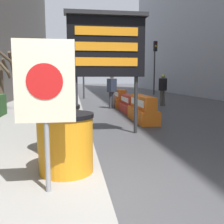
{
  "coord_description": "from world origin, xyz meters",
  "views": [
    {
      "loc": [
        -0.4,
        -2.97,
        1.51
      ],
      "look_at": [
        1.06,
        6.82,
        0.2
      ],
      "focal_mm": 42.0,
      "sensor_mm": 36.0,
      "label": 1
    }
  ],
  "objects_px": {
    "traffic_light_far_side": "(155,57)",
    "pedestrian_passerby": "(163,87)",
    "message_board": "(106,47)",
    "barrel_drum_foreground": "(66,143)",
    "traffic_light_near_curb": "(83,58)",
    "jersey_barrier_orange_far": "(120,99)",
    "traffic_cone_near": "(114,98)",
    "jersey_barrier_red_striped": "(128,105)",
    "jersey_barrier_orange_near": "(142,110)",
    "pedestrian_worker": "(112,88)",
    "warning_sign": "(45,90)",
    "barrel_drum_middle": "(58,128)"
  },
  "relations": [
    {
      "from": "traffic_cone_near",
      "to": "pedestrian_worker",
      "type": "bearing_deg",
      "value": -103.53
    },
    {
      "from": "jersey_barrier_orange_far",
      "to": "traffic_light_near_curb",
      "type": "bearing_deg",
      "value": 106.19
    },
    {
      "from": "barrel_drum_foreground",
      "to": "pedestrian_worker",
      "type": "distance_m",
      "value": 9.08
    },
    {
      "from": "jersey_barrier_orange_near",
      "to": "pedestrian_worker",
      "type": "bearing_deg",
      "value": 97.38
    },
    {
      "from": "jersey_barrier_red_striped",
      "to": "barrel_drum_foreground",
      "type": "bearing_deg",
      "value": -108.61
    },
    {
      "from": "traffic_light_far_side",
      "to": "pedestrian_passerby",
      "type": "relative_size",
      "value": 2.71
    },
    {
      "from": "message_board",
      "to": "barrel_drum_foreground",
      "type": "bearing_deg",
      "value": -107.6
    },
    {
      "from": "jersey_barrier_red_striped",
      "to": "jersey_barrier_orange_far",
      "type": "relative_size",
      "value": 1.13
    },
    {
      "from": "warning_sign",
      "to": "traffic_light_far_side",
      "type": "relative_size",
      "value": 0.39
    },
    {
      "from": "traffic_light_near_curb",
      "to": "pedestrian_worker",
      "type": "bearing_deg",
      "value": -79.86
    },
    {
      "from": "warning_sign",
      "to": "traffic_light_far_side",
      "type": "xyz_separation_m",
      "value": [
        7.32,
        18.98,
        1.92
      ]
    },
    {
      "from": "barrel_drum_foreground",
      "to": "pedestrian_worker",
      "type": "xyz_separation_m",
      "value": [
        1.98,
        8.85,
        0.42
      ]
    },
    {
      "from": "message_board",
      "to": "jersey_barrier_orange_near",
      "type": "distance_m",
      "value": 3.07
    },
    {
      "from": "message_board",
      "to": "pedestrian_passerby",
      "type": "relative_size",
      "value": 1.87
    },
    {
      "from": "message_board",
      "to": "traffic_light_far_side",
      "type": "xyz_separation_m",
      "value": [
        6.14,
        15.21,
        0.98
      ]
    },
    {
      "from": "jersey_barrier_orange_far",
      "to": "traffic_cone_near",
      "type": "height_order",
      "value": "jersey_barrier_orange_far"
    },
    {
      "from": "jersey_barrier_red_striped",
      "to": "jersey_barrier_orange_far",
      "type": "height_order",
      "value": "jersey_barrier_orange_far"
    },
    {
      "from": "barrel_drum_foreground",
      "to": "traffic_cone_near",
      "type": "height_order",
      "value": "barrel_drum_foreground"
    },
    {
      "from": "barrel_drum_foreground",
      "to": "warning_sign",
      "type": "distance_m",
      "value": 1.05
    },
    {
      "from": "jersey_barrier_orange_far",
      "to": "barrel_drum_middle",
      "type": "bearing_deg",
      "value": -107.55
    },
    {
      "from": "warning_sign",
      "to": "jersey_barrier_orange_far",
      "type": "height_order",
      "value": "warning_sign"
    },
    {
      "from": "barrel_drum_middle",
      "to": "pedestrian_worker",
      "type": "xyz_separation_m",
      "value": [
        2.15,
        7.73,
        0.42
      ]
    },
    {
      "from": "message_board",
      "to": "traffic_cone_near",
      "type": "bearing_deg",
      "value": 79.42
    },
    {
      "from": "jersey_barrier_red_striped",
      "to": "pedestrian_passerby",
      "type": "xyz_separation_m",
      "value": [
        2.38,
        2.33,
        0.66
      ]
    },
    {
      "from": "jersey_barrier_orange_near",
      "to": "barrel_drum_foreground",
      "type": "bearing_deg",
      "value": -116.47
    },
    {
      "from": "traffic_light_far_side",
      "to": "jersey_barrier_orange_near",
      "type": "bearing_deg",
      "value": -109.19
    },
    {
      "from": "pedestrian_passerby",
      "to": "traffic_light_far_side",
      "type": "bearing_deg",
      "value": -147.6
    },
    {
      "from": "message_board",
      "to": "jersey_barrier_orange_far",
      "type": "relative_size",
      "value": 1.84
    },
    {
      "from": "traffic_light_near_curb",
      "to": "pedestrian_worker",
      "type": "xyz_separation_m",
      "value": [
        1.11,
        -6.18,
        -1.86
      ]
    },
    {
      "from": "traffic_light_near_curb",
      "to": "barrel_drum_middle",
      "type": "bearing_deg",
      "value": -94.3
    },
    {
      "from": "barrel_drum_foreground",
      "to": "message_board",
      "type": "bearing_deg",
      "value": 72.4
    },
    {
      "from": "barrel_drum_middle",
      "to": "pedestrian_passerby",
      "type": "distance_m",
      "value": 9.96
    },
    {
      "from": "barrel_drum_foreground",
      "to": "traffic_cone_near",
      "type": "bearing_deg",
      "value": 77.24
    },
    {
      "from": "traffic_light_near_curb",
      "to": "barrel_drum_foreground",
      "type": "bearing_deg",
      "value": -93.34
    },
    {
      "from": "barrel_drum_foreground",
      "to": "jersey_barrier_orange_far",
      "type": "relative_size",
      "value": 0.51
    },
    {
      "from": "barrel_drum_foreground",
      "to": "traffic_light_near_curb",
      "type": "xyz_separation_m",
      "value": [
        0.88,
        15.03,
        2.28
      ]
    },
    {
      "from": "jersey_barrier_red_striped",
      "to": "traffic_light_far_side",
      "type": "distance_m",
      "value": 12.25
    },
    {
      "from": "barrel_drum_middle",
      "to": "warning_sign",
      "type": "height_order",
      "value": "warning_sign"
    },
    {
      "from": "jersey_barrier_orange_far",
      "to": "pedestrian_worker",
      "type": "distance_m",
      "value": 1.01
    },
    {
      "from": "traffic_light_far_side",
      "to": "traffic_light_near_curb",
      "type": "bearing_deg",
      "value": -152.22
    },
    {
      "from": "barrel_drum_foreground",
      "to": "jersey_barrier_orange_far",
      "type": "bearing_deg",
      "value": 75.35
    },
    {
      "from": "jersey_barrier_orange_near",
      "to": "traffic_light_near_curb",
      "type": "xyz_separation_m",
      "value": [
        -1.61,
        10.05,
        2.46
      ]
    },
    {
      "from": "barrel_drum_foreground",
      "to": "barrel_drum_middle",
      "type": "distance_m",
      "value": 1.13
    },
    {
      "from": "message_board",
      "to": "pedestrian_worker",
      "type": "xyz_separation_m",
      "value": [
        1.0,
        5.74,
        -1.31
      ]
    },
    {
      "from": "traffic_light_near_curb",
      "to": "traffic_light_far_side",
      "type": "height_order",
      "value": "traffic_light_far_side"
    },
    {
      "from": "message_board",
      "to": "pedestrian_passerby",
      "type": "bearing_deg",
      "value": 59.57
    },
    {
      "from": "jersey_barrier_orange_near",
      "to": "traffic_light_far_side",
      "type": "bearing_deg",
      "value": 70.81
    },
    {
      "from": "barrel_drum_foreground",
      "to": "pedestrian_worker",
      "type": "relative_size",
      "value": 0.51
    },
    {
      "from": "jersey_barrier_red_striped",
      "to": "traffic_light_near_curb",
      "type": "height_order",
      "value": "traffic_light_near_curb"
    },
    {
      "from": "barrel_drum_middle",
      "to": "pedestrian_passerby",
      "type": "relative_size",
      "value": 0.51
    }
  ]
}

